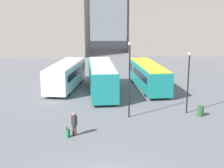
{
  "coord_description": "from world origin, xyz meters",
  "views": [
    {
      "loc": [
        0.27,
        -14.09,
        8.55
      ],
      "look_at": [
        0.48,
        11.4,
        2.56
      ],
      "focal_mm": 50.0,
      "sensor_mm": 36.0,
      "label": 1
    }
  ],
  "objects_px": {
    "bus_0": "(66,75)",
    "bus_1": "(102,77)",
    "suitcase": "(68,133)",
    "lamp_post_0": "(129,74)",
    "traveler": "(74,122)",
    "bus_2": "(148,75)",
    "lamp_post_1": "(188,78)",
    "trash_bin": "(200,111)"
  },
  "relations": [
    {
      "from": "suitcase",
      "to": "lamp_post_1",
      "type": "bearing_deg",
      "value": -36.56
    },
    {
      "from": "bus_2",
      "to": "trash_bin",
      "type": "bearing_deg",
      "value": -168.7
    },
    {
      "from": "bus_0",
      "to": "lamp_post_0",
      "type": "height_order",
      "value": "lamp_post_0"
    },
    {
      "from": "bus_2",
      "to": "suitcase",
      "type": "distance_m",
      "value": 15.91
    },
    {
      "from": "bus_0",
      "to": "suitcase",
      "type": "relative_size",
      "value": 11.92
    },
    {
      "from": "bus_1",
      "to": "lamp_post_1",
      "type": "bearing_deg",
      "value": -137.06
    },
    {
      "from": "lamp_post_0",
      "to": "lamp_post_1",
      "type": "bearing_deg",
      "value": 11.96
    },
    {
      "from": "bus_1",
      "to": "lamp_post_0",
      "type": "relative_size",
      "value": 1.7
    },
    {
      "from": "bus_0",
      "to": "trash_bin",
      "type": "relative_size",
      "value": 11.27
    },
    {
      "from": "bus_2",
      "to": "bus_1",
      "type": "bearing_deg",
      "value": 106.32
    },
    {
      "from": "lamp_post_0",
      "to": "lamp_post_1",
      "type": "distance_m",
      "value": 5.15
    },
    {
      "from": "suitcase",
      "to": "lamp_post_0",
      "type": "distance_m",
      "value": 6.95
    },
    {
      "from": "suitcase",
      "to": "lamp_post_1",
      "type": "relative_size",
      "value": 0.15
    },
    {
      "from": "bus_0",
      "to": "traveler",
      "type": "xyz_separation_m",
      "value": [
        2.43,
        -13.71,
        -0.55
      ]
    },
    {
      "from": "lamp_post_0",
      "to": "trash_bin",
      "type": "relative_size",
      "value": 7.29
    },
    {
      "from": "trash_bin",
      "to": "bus_0",
      "type": "bearing_deg",
      "value": 142.4
    },
    {
      "from": "bus_1",
      "to": "lamp_post_0",
      "type": "xyz_separation_m",
      "value": [
        2.4,
        -7.75,
        1.89
      ]
    },
    {
      "from": "traveler",
      "to": "suitcase",
      "type": "xyz_separation_m",
      "value": [
        -0.42,
        -0.31,
        -0.72
      ]
    },
    {
      "from": "trash_bin",
      "to": "traveler",
      "type": "bearing_deg",
      "value": -157.85
    },
    {
      "from": "bus_0",
      "to": "suitcase",
      "type": "xyz_separation_m",
      "value": [
        2.02,
        -14.01,
        -1.28
      ]
    },
    {
      "from": "lamp_post_0",
      "to": "lamp_post_1",
      "type": "relative_size",
      "value": 1.18
    },
    {
      "from": "bus_1",
      "to": "trash_bin",
      "type": "height_order",
      "value": "bus_1"
    },
    {
      "from": "lamp_post_0",
      "to": "traveler",
      "type": "bearing_deg",
      "value": -136.8
    },
    {
      "from": "traveler",
      "to": "lamp_post_0",
      "type": "relative_size",
      "value": 0.27
    },
    {
      "from": "bus_0",
      "to": "lamp_post_1",
      "type": "bearing_deg",
      "value": -120.07
    },
    {
      "from": "bus_2",
      "to": "trash_bin",
      "type": "height_order",
      "value": "bus_2"
    },
    {
      "from": "lamp_post_0",
      "to": "bus_0",
      "type": "bearing_deg",
      "value": 123.36
    },
    {
      "from": "trash_bin",
      "to": "bus_2",
      "type": "bearing_deg",
      "value": 108.31
    },
    {
      "from": "trash_bin",
      "to": "bus_1",
      "type": "bearing_deg",
      "value": 138.21
    },
    {
      "from": "suitcase",
      "to": "lamp_post_0",
      "type": "height_order",
      "value": "lamp_post_0"
    },
    {
      "from": "lamp_post_1",
      "to": "bus_1",
      "type": "bearing_deg",
      "value": 137.91
    },
    {
      "from": "bus_0",
      "to": "suitcase",
      "type": "height_order",
      "value": "bus_0"
    },
    {
      "from": "bus_0",
      "to": "trash_bin",
      "type": "height_order",
      "value": "bus_0"
    },
    {
      "from": "bus_1",
      "to": "bus_2",
      "type": "distance_m",
      "value": 5.62
    },
    {
      "from": "traveler",
      "to": "trash_bin",
      "type": "xyz_separation_m",
      "value": [
        10.05,
        4.09,
        -0.58
      ]
    },
    {
      "from": "lamp_post_1",
      "to": "trash_bin",
      "type": "height_order",
      "value": "lamp_post_1"
    },
    {
      "from": "bus_0",
      "to": "bus_1",
      "type": "relative_size",
      "value": 0.91
    },
    {
      "from": "suitcase",
      "to": "trash_bin",
      "type": "height_order",
      "value": "trash_bin"
    },
    {
      "from": "bus_0",
      "to": "bus_1",
      "type": "bearing_deg",
      "value": -110.01
    },
    {
      "from": "traveler",
      "to": "bus_2",
      "type": "bearing_deg",
      "value": -1.56
    },
    {
      "from": "bus_2",
      "to": "lamp_post_1",
      "type": "distance_m",
      "value": 9.33
    },
    {
      "from": "bus_0",
      "to": "trash_bin",
      "type": "bearing_deg",
      "value": -120.23
    }
  ]
}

